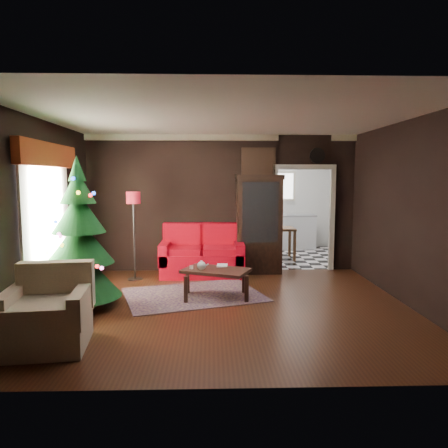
{
  "coord_description": "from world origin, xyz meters",
  "views": [
    {
      "loc": [
        -0.21,
        -6.18,
        1.93
      ],
      "look_at": [
        0.0,
        0.9,
        1.15
      ],
      "focal_mm": 33.74,
      "sensor_mm": 36.0,
      "label": 1
    }
  ],
  "objects_px": {
    "christmas_tree": "(80,238)",
    "coffee_table": "(216,283)",
    "wall_clock": "(317,156)",
    "armchair": "(47,308)",
    "teapot": "(201,265)",
    "loveseat": "(202,250)",
    "curio_cabinet": "(259,226)",
    "floor_lamp": "(134,236)",
    "kitchen_table": "(279,243)"
  },
  "relations": [
    {
      "from": "christmas_tree",
      "to": "coffee_table",
      "type": "distance_m",
      "value": 2.21
    },
    {
      "from": "christmas_tree",
      "to": "wall_clock",
      "type": "relative_size",
      "value": 7.03
    },
    {
      "from": "armchair",
      "to": "wall_clock",
      "type": "distance_m",
      "value": 5.96
    },
    {
      "from": "armchair",
      "to": "coffee_table",
      "type": "xyz_separation_m",
      "value": [
        1.94,
        1.94,
        -0.22
      ]
    },
    {
      "from": "armchair",
      "to": "teapot",
      "type": "bearing_deg",
      "value": 40.75
    },
    {
      "from": "loveseat",
      "to": "curio_cabinet",
      "type": "bearing_deg",
      "value": 10.83
    },
    {
      "from": "curio_cabinet",
      "to": "floor_lamp",
      "type": "height_order",
      "value": "curio_cabinet"
    },
    {
      "from": "armchair",
      "to": "christmas_tree",
      "type": "bearing_deg",
      "value": 85.75
    },
    {
      "from": "armchair",
      "to": "coffee_table",
      "type": "relative_size",
      "value": 0.92
    },
    {
      "from": "floor_lamp",
      "to": "coffee_table",
      "type": "height_order",
      "value": "floor_lamp"
    },
    {
      "from": "wall_clock",
      "to": "kitchen_table",
      "type": "relative_size",
      "value": 0.43
    },
    {
      "from": "christmas_tree",
      "to": "curio_cabinet",
      "type": "bearing_deg",
      "value": 38.08
    },
    {
      "from": "loveseat",
      "to": "curio_cabinet",
      "type": "distance_m",
      "value": 1.25
    },
    {
      "from": "floor_lamp",
      "to": "teapot",
      "type": "bearing_deg",
      "value": -45.94
    },
    {
      "from": "armchair",
      "to": "kitchen_table",
      "type": "relative_size",
      "value": 1.25
    },
    {
      "from": "christmas_tree",
      "to": "armchair",
      "type": "relative_size",
      "value": 2.4
    },
    {
      "from": "loveseat",
      "to": "wall_clock",
      "type": "relative_size",
      "value": 5.31
    },
    {
      "from": "curio_cabinet",
      "to": "kitchen_table",
      "type": "relative_size",
      "value": 2.53
    },
    {
      "from": "christmas_tree",
      "to": "coffee_table",
      "type": "xyz_separation_m",
      "value": [
        2.01,
        0.45,
        -0.81
      ]
    },
    {
      "from": "armchair",
      "to": "floor_lamp",
      "type": "bearing_deg",
      "value": 75.79
    },
    {
      "from": "christmas_tree",
      "to": "kitchen_table",
      "type": "distance_m",
      "value": 5.18
    },
    {
      "from": "coffee_table",
      "to": "kitchen_table",
      "type": "relative_size",
      "value": 1.36
    },
    {
      "from": "teapot",
      "to": "kitchen_table",
      "type": "distance_m",
      "value": 3.76
    },
    {
      "from": "christmas_tree",
      "to": "teapot",
      "type": "height_order",
      "value": "christmas_tree"
    },
    {
      "from": "coffee_table",
      "to": "teapot",
      "type": "height_order",
      "value": "teapot"
    },
    {
      "from": "coffee_table",
      "to": "floor_lamp",
      "type": "bearing_deg",
      "value": 140.11
    },
    {
      "from": "armchair",
      "to": "teapot",
      "type": "height_order",
      "value": "armchair"
    },
    {
      "from": "christmas_tree",
      "to": "teapot",
      "type": "bearing_deg",
      "value": 12.31
    },
    {
      "from": "teapot",
      "to": "wall_clock",
      "type": "relative_size",
      "value": 0.5
    },
    {
      "from": "armchair",
      "to": "coffee_table",
      "type": "distance_m",
      "value": 2.75
    },
    {
      "from": "armchair",
      "to": "kitchen_table",
      "type": "height_order",
      "value": "armchair"
    },
    {
      "from": "floor_lamp",
      "to": "coffee_table",
      "type": "xyz_separation_m",
      "value": [
        1.53,
        -1.28,
        -0.59
      ]
    },
    {
      "from": "christmas_tree",
      "to": "wall_clock",
      "type": "distance_m",
      "value": 4.96
    },
    {
      "from": "coffee_table",
      "to": "armchair",
      "type": "bearing_deg",
      "value": -135.04
    },
    {
      "from": "floor_lamp",
      "to": "wall_clock",
      "type": "xyz_separation_m",
      "value": [
        3.62,
        0.73,
        1.55
      ]
    },
    {
      "from": "loveseat",
      "to": "christmas_tree",
      "type": "relative_size",
      "value": 0.76
    },
    {
      "from": "christmas_tree",
      "to": "coffee_table",
      "type": "relative_size",
      "value": 2.2
    },
    {
      "from": "armchair",
      "to": "teapot",
      "type": "relative_size",
      "value": 5.85
    },
    {
      "from": "curio_cabinet",
      "to": "teapot",
      "type": "relative_size",
      "value": 11.89
    },
    {
      "from": "curio_cabinet",
      "to": "teapot",
      "type": "bearing_deg",
      "value": -120.81
    },
    {
      "from": "curio_cabinet",
      "to": "wall_clock",
      "type": "relative_size",
      "value": 5.94
    },
    {
      "from": "wall_clock",
      "to": "loveseat",
      "type": "bearing_deg",
      "value": -170.34
    },
    {
      "from": "teapot",
      "to": "kitchen_table",
      "type": "bearing_deg",
      "value": 61.85
    },
    {
      "from": "coffee_table",
      "to": "wall_clock",
      "type": "bearing_deg",
      "value": 43.75
    },
    {
      "from": "loveseat",
      "to": "christmas_tree",
      "type": "distance_m",
      "value": 2.75
    },
    {
      "from": "loveseat",
      "to": "floor_lamp",
      "type": "relative_size",
      "value": 1.01
    },
    {
      "from": "floor_lamp",
      "to": "christmas_tree",
      "type": "distance_m",
      "value": 1.81
    },
    {
      "from": "christmas_tree",
      "to": "kitchen_table",
      "type": "relative_size",
      "value": 3.0
    },
    {
      "from": "floor_lamp",
      "to": "christmas_tree",
      "type": "relative_size",
      "value": 0.75
    },
    {
      "from": "loveseat",
      "to": "floor_lamp",
      "type": "bearing_deg",
      "value": -165.63
    }
  ]
}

